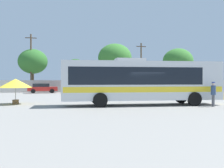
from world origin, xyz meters
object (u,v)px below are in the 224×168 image
Objects in this scene: parked_car_second_black at (79,88)px; roadside_tree_right at (178,61)px; roadside_tree_left at (33,62)px; parked_car_third_dark_blue at (125,88)px; roadside_tree_midright at (115,58)px; parked_car_rightmost_grey at (163,87)px; attendant_by_bus_door at (213,93)px; vendor_umbrella_near_gate_yellow at (16,83)px; utility_pole_near at (31,62)px; utility_pole_far at (141,66)px; parked_car_leftmost_red at (42,88)px; coach_bus_silver_yellow at (140,80)px; roadside_tree_midleft at (76,69)px.

roadside_tree_right is at bearing 22.05° from parked_car_second_black.
parked_car_third_dark_blue is at bearing -23.31° from roadside_tree_left.
roadside_tree_midright reaches higher than parked_car_third_dark_blue.
parked_car_rightmost_grey is at bearing -14.81° from roadside_tree_left.
attendant_by_bus_door reaches higher than parked_car_third_dark_blue.
vendor_umbrella_near_gate_yellow is at bearing 160.93° from attendant_by_bus_door.
parked_car_rightmost_grey is at bearing 41.34° from vendor_umbrella_near_gate_yellow.
utility_pole_near reaches higher than roadside_tree_left.
utility_pole_far is at bearing 22.90° from parked_car_second_black.
parked_car_leftmost_red is 27.09m from roadside_tree_right.
coach_bus_silver_yellow is 20.64m from parked_car_second_black.
coach_bus_silver_yellow is 2.80× the size of parked_car_second_black.
parked_car_rightmost_grey is at bearing 5.70° from parked_car_third_dark_blue.
roadside_tree_midright is (14.18, 1.19, 0.98)m from utility_pole_near.
roadside_tree_midleft is 0.71× the size of roadside_tree_right.
roadside_tree_midleft is at bearing 95.50° from coach_bus_silver_yellow.
roadside_tree_left reaches higher than vendor_umbrella_near_gate_yellow.
vendor_umbrella_near_gate_yellow is at bearing -93.44° from parked_car_leftmost_red.
roadside_tree_midleft is at bearing 125.81° from parked_car_third_dark_blue.
roadside_tree_midleft is (7.48, 4.55, -0.83)m from utility_pole_near.
roadside_tree_midleft is 20.06m from roadside_tree_right.
parked_car_second_black is (-2.97, 20.39, -1.14)m from coach_bus_silver_yellow.
coach_bus_silver_yellow is 28.06m from roadside_tree_left.
parked_car_second_black is 0.75× the size of roadside_tree_midleft.
roadside_tree_midleft is (6.65, 26.62, 2.36)m from vendor_umbrella_near_gate_yellow.
roadside_tree_midleft is at bearing 89.19° from parked_car_second_black.
parked_car_rightmost_grey is (10.59, 20.51, -1.12)m from coach_bus_silver_yellow.
parked_car_second_black is 0.62× the size of roadside_tree_left.
utility_pole_near reaches higher than roadside_tree_right.
utility_pole_near is at bearing -100.42° from roadside_tree_left.
utility_pole_far is (3.52, 27.34, 3.40)m from attendant_by_bus_door.
attendant_by_bus_door is at bearing -23.42° from coach_bus_silver_yellow.
utility_pole_near is at bearing 168.09° from parked_car_rightmost_grey.
roadside_tree_right is at bearing 50.82° from parked_car_rightmost_grey.
roadside_tree_right is (8.69, 3.32, 1.19)m from utility_pole_far.
utility_pole_near is 1.61× the size of roadside_tree_midleft.
vendor_umbrella_near_gate_yellow is 0.32× the size of roadside_tree_right.
parked_car_rightmost_grey is 10.11m from roadside_tree_midright.
roadside_tree_midright is (-4.58, 0.90, 1.41)m from utility_pole_far.
attendant_by_bus_door is at bearing -60.60° from utility_pole_near.
parked_car_leftmost_red is 1.03× the size of parked_car_third_dark_blue.
parked_car_second_black is 0.52× the size of roadside_tree_midright.
roadside_tree_left is at bearing -179.49° from roadside_tree_midright.
attendant_by_bus_door is at bearing -111.71° from roadside_tree_right.
utility_pole_far is 1.01× the size of roadside_tree_midright.
parked_car_leftmost_red is 0.55× the size of roadside_tree_right.
roadside_tree_midright is (-0.24, 6.25, 5.07)m from parked_car_third_dark_blue.
roadside_tree_midright is at bearing -26.66° from roadside_tree_midleft.
vendor_umbrella_near_gate_yellow is at bearing -104.02° from roadside_tree_midleft.
parked_car_rightmost_grey is 0.56× the size of roadside_tree_right.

